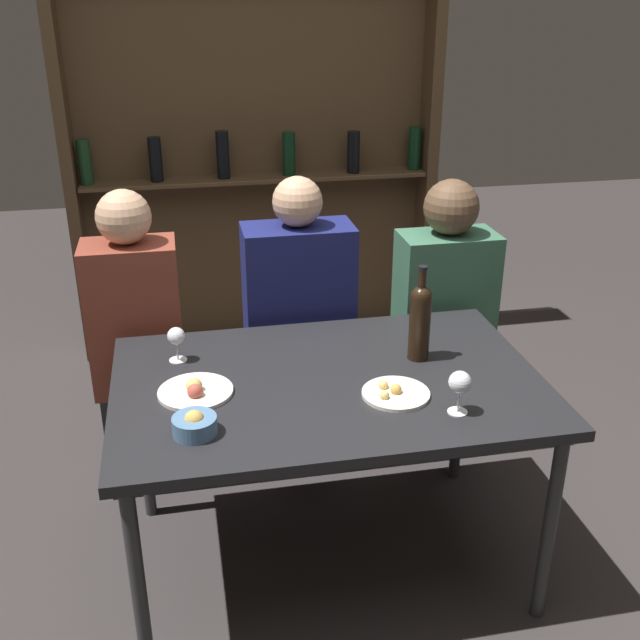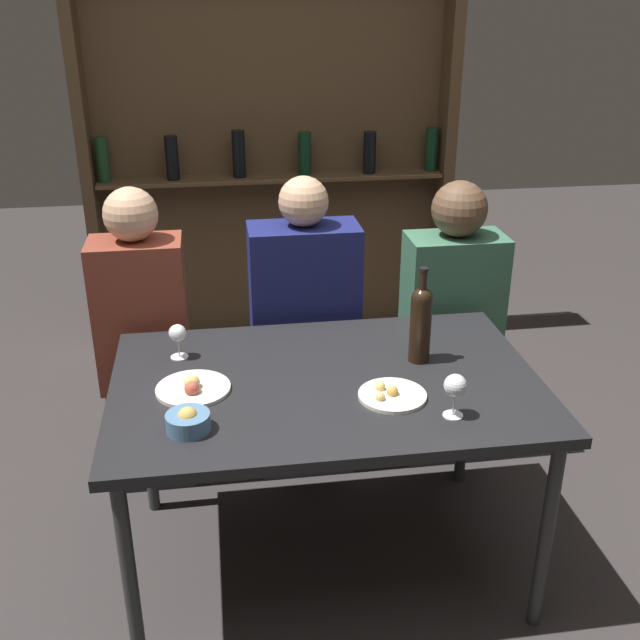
% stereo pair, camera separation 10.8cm
% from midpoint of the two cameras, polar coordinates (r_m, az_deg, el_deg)
% --- Properties ---
extents(ground_plane, '(10.00, 10.00, 0.00)m').
position_cam_midpoint_polar(ground_plane, '(2.83, 1.56, -17.73)').
color(ground_plane, '#332D2D').
extents(dining_table, '(1.37, 0.89, 0.74)m').
position_cam_midpoint_polar(dining_table, '(2.43, 1.74, -5.77)').
color(dining_table, black).
rests_on(dining_table, ground_plane).
extents(wine_rack_wall, '(1.96, 0.21, 2.25)m').
position_cam_midpoint_polar(wine_rack_wall, '(4.08, -3.01, 13.50)').
color(wine_rack_wall, '#4C3823').
rests_on(wine_rack_wall, ground_plane).
extents(wine_bottle, '(0.07, 0.07, 0.33)m').
position_cam_midpoint_polar(wine_bottle, '(2.49, 8.92, -0.05)').
color(wine_bottle, black).
rests_on(wine_bottle, dining_table).
extents(wine_glass_0, '(0.06, 0.06, 0.12)m').
position_cam_midpoint_polar(wine_glass_0, '(2.54, -9.60, -1.13)').
color(wine_glass_0, silver).
rests_on(wine_glass_0, dining_table).
extents(wine_glass_1, '(0.07, 0.07, 0.14)m').
position_cam_midpoint_polar(wine_glass_1, '(2.21, 11.65, -5.04)').
color(wine_glass_1, silver).
rests_on(wine_glass_1, dining_table).
extents(food_plate_0, '(0.21, 0.21, 0.04)m').
position_cam_midpoint_polar(food_plate_0, '(2.32, 6.80, -5.68)').
color(food_plate_0, silver).
rests_on(food_plate_0, dining_table).
extents(food_plate_1, '(0.23, 0.23, 0.05)m').
position_cam_midpoint_polar(food_plate_1, '(2.36, -8.38, -5.14)').
color(food_plate_1, silver).
rests_on(food_plate_1, dining_table).
extents(snack_bowl, '(0.13, 0.13, 0.07)m').
position_cam_midpoint_polar(snack_bowl, '(2.16, -8.60, -7.65)').
color(snack_bowl, '#4C7299').
rests_on(snack_bowl, dining_table).
extents(seated_person_left, '(0.34, 0.22, 1.24)m').
position_cam_midpoint_polar(seated_person_left, '(2.99, -12.18, -2.28)').
color(seated_person_left, '#26262B').
rests_on(seated_person_left, ground_plane).
extents(seated_person_center, '(0.42, 0.22, 1.25)m').
position_cam_midpoint_polar(seated_person_center, '(3.00, -0.14, -1.58)').
color(seated_person_center, '#26262B').
rests_on(seated_person_center, ground_plane).
extents(seated_person_right, '(0.39, 0.22, 1.21)m').
position_cam_midpoint_polar(seated_person_right, '(3.14, 10.83, -0.98)').
color(seated_person_right, '#26262B').
rests_on(seated_person_right, ground_plane).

